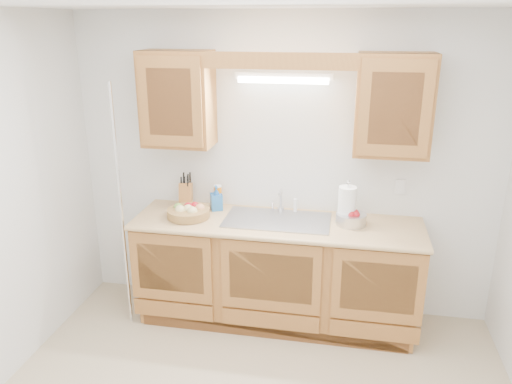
% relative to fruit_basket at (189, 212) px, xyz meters
% --- Properties ---
extents(room, '(3.52, 3.50, 2.50)m').
position_rel_fruit_basket_xyz_m(room, '(0.72, -1.14, 0.30)').
color(room, tan).
rests_on(room, ground).
extents(base_cabinets, '(2.20, 0.60, 0.86)m').
position_rel_fruit_basket_xyz_m(base_cabinets, '(0.72, 0.06, -0.51)').
color(base_cabinets, '#A76C31').
rests_on(base_cabinets, ground).
extents(countertop, '(2.30, 0.63, 0.04)m').
position_rel_fruit_basket_xyz_m(countertop, '(0.72, 0.04, -0.07)').
color(countertop, tan).
rests_on(countertop, base_cabinets).
extents(upper_cabinet_left, '(0.55, 0.33, 0.75)m').
position_rel_fruit_basket_xyz_m(upper_cabinet_left, '(-0.11, 0.19, 0.88)').
color(upper_cabinet_left, '#A76C31').
rests_on(upper_cabinet_left, room).
extents(upper_cabinet_right, '(0.55, 0.33, 0.75)m').
position_rel_fruit_basket_xyz_m(upper_cabinet_right, '(1.55, 0.19, 0.88)').
color(upper_cabinet_right, '#A76C31').
rests_on(upper_cabinet_right, room).
extents(valance, '(2.20, 0.05, 0.12)m').
position_rel_fruit_basket_xyz_m(valance, '(0.72, 0.05, 1.19)').
color(valance, '#A76C31').
rests_on(valance, room).
extents(fluorescent_fixture, '(0.76, 0.08, 0.08)m').
position_rel_fruit_basket_xyz_m(fluorescent_fixture, '(0.72, 0.27, 1.05)').
color(fluorescent_fixture, white).
rests_on(fluorescent_fixture, room).
extents(sink, '(0.84, 0.46, 0.36)m').
position_rel_fruit_basket_xyz_m(sink, '(0.72, 0.06, -0.12)').
color(sink, '#9E9EA3').
rests_on(sink, countertop).
extents(wire_shelf_pole, '(0.03, 0.03, 2.00)m').
position_rel_fruit_basket_xyz_m(wire_shelf_pole, '(-0.48, -0.21, 0.05)').
color(wire_shelf_pole, silver).
rests_on(wire_shelf_pole, ground).
extents(outlet_plate, '(0.08, 0.01, 0.12)m').
position_rel_fruit_basket_xyz_m(outlet_plate, '(1.67, 0.35, 0.20)').
color(outlet_plate, white).
rests_on(outlet_plate, room).
extents(fruit_basket, '(0.39, 0.39, 0.11)m').
position_rel_fruit_basket_xyz_m(fruit_basket, '(0.00, 0.00, 0.00)').
color(fruit_basket, olive).
rests_on(fruit_basket, countertop).
extents(knife_block, '(0.14, 0.19, 0.31)m').
position_rel_fruit_basket_xyz_m(knife_block, '(-0.09, 0.22, 0.06)').
color(knife_block, '#A76C31').
rests_on(knife_block, countertop).
extents(orange_canister, '(0.08, 0.08, 0.20)m').
position_rel_fruit_basket_xyz_m(orange_canister, '(0.18, 0.26, 0.05)').
color(orange_canister, orange).
rests_on(orange_canister, countertop).
extents(soap_bottle, '(0.13, 0.13, 0.21)m').
position_rel_fruit_basket_xyz_m(soap_bottle, '(0.18, 0.21, 0.06)').
color(soap_bottle, '#2366B2').
rests_on(soap_bottle, countertop).
extents(sponge, '(0.10, 0.07, 0.02)m').
position_rel_fruit_basket_xyz_m(sponge, '(1.26, 0.30, -0.04)').
color(sponge, '#CC333F').
rests_on(sponge, countertop).
extents(paper_towel, '(0.17, 0.17, 0.36)m').
position_rel_fruit_basket_xyz_m(paper_towel, '(1.26, 0.11, 0.10)').
color(paper_towel, silver).
rests_on(paper_towel, countertop).
extents(apple_bowl, '(0.27, 0.27, 0.12)m').
position_rel_fruit_basket_xyz_m(apple_bowl, '(1.30, 0.09, 0.01)').
color(apple_bowl, silver).
rests_on(apple_bowl, countertop).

